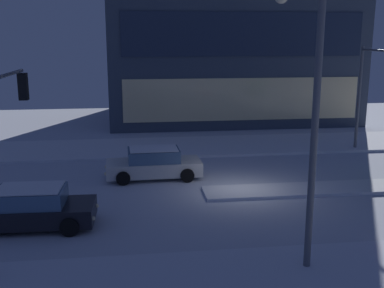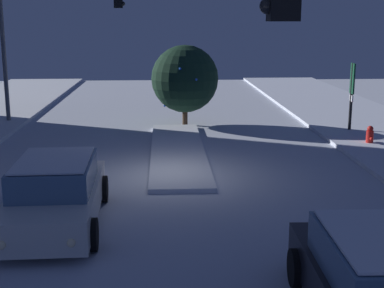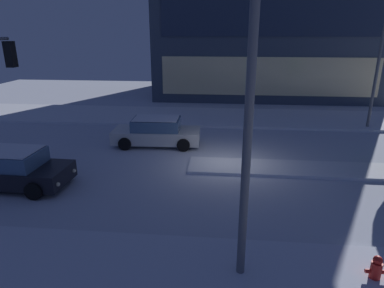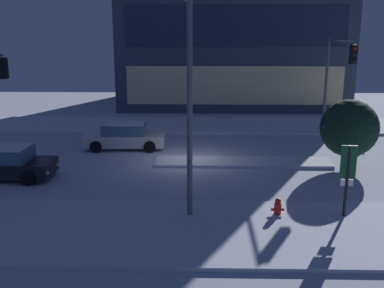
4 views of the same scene
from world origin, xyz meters
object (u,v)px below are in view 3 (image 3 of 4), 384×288
street_lamp_arched (248,49)px  car_near (11,169)px  fire_hydrant (376,270)px  car_far (157,132)px

street_lamp_arched → car_near: bearing=65.6°
car_near → street_lamp_arched: bearing=-20.0°
car_near → fire_hydrant: (11.89, -4.24, -0.35)m
car_near → street_lamp_arched: (8.63, -3.45, 4.69)m
car_near → fire_hydrant: car_near is taller
car_far → street_lamp_arched: bearing=112.2°
car_far → street_lamp_arched: street_lamp_arched is taller
car_near → car_far: size_ratio=0.98×
car_far → fire_hydrant: car_far is taller
car_near → fire_hydrant: bearing=-17.8°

